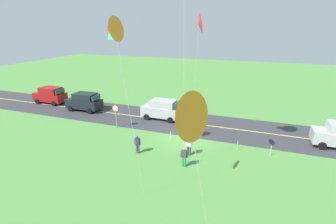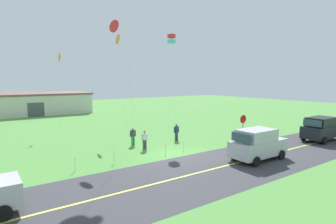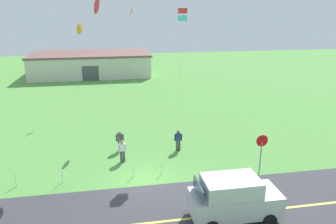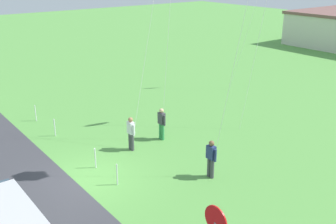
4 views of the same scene
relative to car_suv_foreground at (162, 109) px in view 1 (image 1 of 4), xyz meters
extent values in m
cube|color=#549342|center=(-3.89, 4.30, -1.20)|extent=(120.00, 120.00, 0.10)
cube|color=#38383D|center=(-3.89, 0.30, -1.15)|extent=(120.00, 7.00, 0.00)
cube|color=#E5E04C|center=(-3.89, 0.30, -1.15)|extent=(120.00, 0.16, 0.00)
cube|color=#B7B7BC|center=(0.08, 0.00, -0.26)|extent=(4.40, 1.90, 1.10)
cube|color=#B7B7BC|center=(-0.17, 0.00, 0.69)|extent=(2.73, 1.75, 0.80)
cube|color=#334756|center=(0.91, 0.00, 0.69)|extent=(0.10, 1.62, 0.64)
cube|color=#334756|center=(-1.79, 0.00, 0.69)|extent=(0.10, 1.62, 0.60)
cylinder|color=black|center=(1.51, 0.95, -0.81)|extent=(0.68, 0.22, 0.68)
cylinder|color=black|center=(1.51, -0.95, -0.81)|extent=(0.68, 0.22, 0.68)
cylinder|color=black|center=(-1.35, 0.95, -0.81)|extent=(0.68, 0.22, 0.68)
cylinder|color=black|center=(-1.35, -0.95, -0.81)|extent=(0.68, 0.22, 0.68)
cube|color=#334756|center=(-16.29, 1.36, 0.69)|extent=(0.10, 1.62, 0.64)
cylinder|color=black|center=(-15.69, 2.31, -0.81)|extent=(0.68, 0.22, 0.68)
cylinder|color=black|center=(-15.69, 0.41, -0.81)|extent=(0.68, 0.22, 0.68)
cube|color=black|center=(10.30, 0.52, -0.26)|extent=(4.40, 1.90, 1.10)
cube|color=black|center=(10.05, 0.52, 0.69)|extent=(2.73, 1.75, 0.80)
cube|color=#334756|center=(11.13, 0.52, 0.69)|extent=(0.10, 1.62, 0.64)
cube|color=#334756|center=(8.43, 0.52, 0.69)|extent=(0.10, 1.62, 0.60)
cylinder|color=black|center=(11.73, 1.47, -0.81)|extent=(0.68, 0.22, 0.68)
cylinder|color=black|center=(11.73, -0.43, -0.81)|extent=(0.68, 0.22, 0.68)
cylinder|color=black|center=(8.87, 1.47, -0.81)|extent=(0.68, 0.22, 0.68)
cylinder|color=black|center=(8.87, -0.43, -0.81)|extent=(0.68, 0.22, 0.68)
cube|color=maroon|center=(16.74, -0.47, -0.26)|extent=(4.40, 1.90, 1.10)
cube|color=maroon|center=(16.49, -0.47, 0.69)|extent=(2.73, 1.75, 0.80)
cube|color=#334756|center=(17.58, -0.47, 0.69)|extent=(0.10, 1.62, 0.64)
cube|color=#334756|center=(14.87, -0.47, 0.69)|extent=(0.10, 1.62, 0.60)
cylinder|color=black|center=(18.17, 0.48, -0.81)|extent=(0.68, 0.22, 0.68)
cylinder|color=black|center=(18.17, -1.42, -0.81)|extent=(0.68, 0.22, 0.68)
cylinder|color=black|center=(15.31, 0.48, -0.81)|extent=(0.68, 0.22, 0.68)
cylinder|color=black|center=(15.31, -1.42, -0.81)|extent=(0.68, 0.22, 0.68)
cylinder|color=gray|center=(3.43, 4.20, -0.10)|extent=(0.08, 0.08, 2.10)
cylinder|color=red|center=(3.43, 4.20, 1.02)|extent=(0.76, 0.04, 0.76)
cylinder|color=white|center=(3.43, 4.23, 1.02)|extent=(0.62, 0.01, 0.62)
cylinder|color=#3F3F47|center=(-1.14, 8.30, -0.74)|extent=(0.16, 0.16, 0.82)
cylinder|color=#3F3F47|center=(-0.96, 8.30, -0.74)|extent=(0.16, 0.16, 0.82)
cube|color=navy|center=(-1.05, 8.30, -0.05)|extent=(0.36, 0.22, 0.56)
cylinder|color=navy|center=(-1.29, 8.30, -0.10)|extent=(0.10, 0.10, 0.52)
cylinder|color=navy|center=(-0.81, 8.30, -0.10)|extent=(0.10, 0.10, 0.52)
sphere|color=brown|center=(-1.05, 8.30, 0.34)|extent=(0.22, 0.22, 0.22)
cylinder|color=#338C4C|center=(-5.37, 9.00, -0.74)|extent=(0.16, 0.16, 0.82)
cylinder|color=#338C4C|center=(-5.19, 9.00, -0.74)|extent=(0.16, 0.16, 0.82)
cube|color=#3F3F47|center=(-5.28, 9.00, -0.05)|extent=(0.36, 0.22, 0.56)
cylinder|color=#3F3F47|center=(-5.52, 9.00, -0.10)|extent=(0.10, 0.10, 0.52)
cylinder|color=#3F3F47|center=(-5.04, 9.00, -0.10)|extent=(0.10, 0.10, 0.52)
sphere|color=#D8AD84|center=(-5.28, 9.00, 0.34)|extent=(0.22, 0.22, 0.22)
cylinder|color=#3F3F47|center=(-5.25, 7.16, -0.74)|extent=(0.16, 0.16, 0.82)
cylinder|color=#3F3F47|center=(-5.07, 7.16, -0.74)|extent=(0.16, 0.16, 0.82)
cube|color=silver|center=(-5.16, 7.16, -0.05)|extent=(0.36, 0.22, 0.56)
cylinder|color=silver|center=(-5.40, 7.16, -0.10)|extent=(0.10, 0.10, 0.52)
cylinder|color=silver|center=(-4.92, 7.16, -0.10)|extent=(0.10, 0.10, 0.52)
sphere|color=#9E704C|center=(-5.16, 7.16, 0.34)|extent=(0.22, 0.22, 0.22)
cylinder|color=silver|center=(-0.78, 9.09, 3.67)|extent=(0.55, 1.59, 9.64)
cube|color=red|center=(-0.51, 9.88, 8.74)|extent=(0.56, 0.56, 0.36)
cube|color=#4CD8D8|center=(-0.51, 9.88, 8.24)|extent=(0.56, 0.56, 0.36)
cylinder|color=silver|center=(-5.29, 9.64, 6.69)|extent=(0.04, 1.30, 15.70)
cylinder|color=silver|center=(-5.72, 8.62, 3.95)|extent=(1.14, 2.93, 10.21)
cone|color=red|center=(-6.28, 10.08, 9.05)|extent=(0.72, 1.15, 1.11)
cone|color=orange|center=(-8.43, 19.87, 7.05)|extent=(0.75, 1.14, 1.11)
cylinder|color=silver|center=(-3.78, 13.96, 3.80)|extent=(0.13, 1.95, 9.91)
cone|color=orange|center=(-3.72, 14.93, 8.75)|extent=(0.41, 1.12, 1.11)
cylinder|color=silver|center=(-11.47, 5.00, -0.70)|extent=(0.05, 0.05, 0.90)
cylinder|color=silver|center=(-8.84, 5.00, -0.70)|extent=(0.05, 0.05, 0.90)
cylinder|color=silver|center=(-4.57, 5.00, -0.70)|extent=(0.05, 0.05, 0.90)
cylinder|color=silver|center=(-2.79, 5.00, -0.70)|extent=(0.05, 0.05, 0.90)
camera|label=1|loc=(-9.65, 24.59, 8.84)|focal=26.18mm
camera|label=2|loc=(-16.27, -12.09, 4.57)|focal=29.38mm
camera|label=3|loc=(-5.48, -12.68, 8.77)|focal=33.77mm
camera|label=4|loc=(9.44, -1.88, 6.94)|focal=43.37mm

